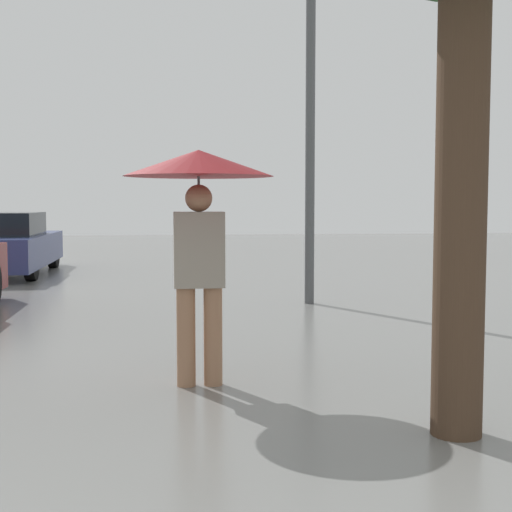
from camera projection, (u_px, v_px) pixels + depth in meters
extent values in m
cylinder|color=#9E7051|center=(186.00, 337.00, 5.37)|extent=(0.14, 0.14, 0.75)
cylinder|color=#9E7051|center=(213.00, 336.00, 5.39)|extent=(0.14, 0.14, 0.75)
cube|color=gray|center=(199.00, 250.00, 5.33)|extent=(0.38, 0.22, 0.56)
sphere|color=#9E7051|center=(199.00, 198.00, 5.30)|extent=(0.20, 0.20, 0.20)
cylinder|color=#515456|center=(199.00, 217.00, 5.31)|extent=(0.02, 0.02, 0.60)
cone|color=maroon|center=(199.00, 163.00, 5.28)|extent=(1.12, 1.12, 0.20)
cylinder|color=black|center=(53.00, 253.00, 15.19)|extent=(0.18, 0.64, 0.64)
cylinder|color=black|center=(31.00, 263.00, 12.65)|extent=(0.18, 0.64, 0.64)
cylinder|color=#473323|center=(461.00, 178.00, 4.15)|extent=(0.30, 0.30, 3.06)
cylinder|color=#515456|center=(310.00, 143.00, 9.66)|extent=(0.13, 0.13, 4.39)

